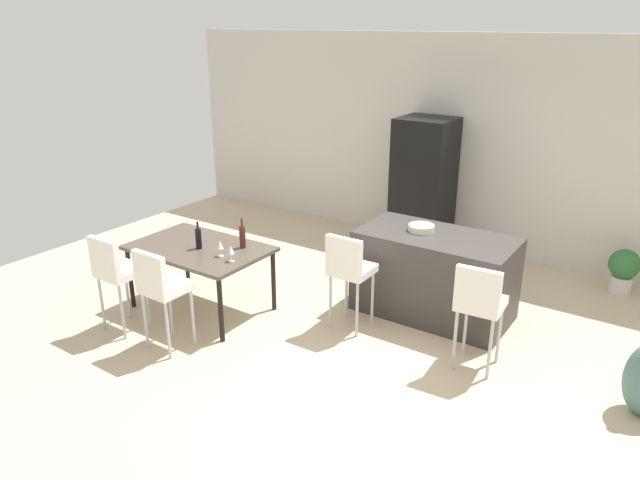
# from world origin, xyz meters

# --- Properties ---
(ground_plane) EXTENTS (10.00, 10.00, 0.00)m
(ground_plane) POSITION_xyz_m (0.00, 0.00, 0.00)
(ground_plane) COLOR #C6B28E
(back_wall) EXTENTS (10.00, 0.12, 2.90)m
(back_wall) POSITION_xyz_m (0.00, 2.89, 1.45)
(back_wall) COLOR beige
(back_wall) RESTS_ON ground_plane
(kitchen_island) EXTENTS (1.64, 0.86, 0.92)m
(kitchen_island) POSITION_xyz_m (0.24, 0.73, 0.46)
(kitchen_island) COLOR #383330
(kitchen_island) RESTS_ON ground_plane
(bar_chair_left) EXTENTS (0.40, 0.40, 1.05)m
(bar_chair_left) POSITION_xyz_m (-0.35, -0.08, 0.70)
(bar_chair_left) COLOR white
(bar_chair_left) RESTS_ON ground_plane
(bar_chair_middle) EXTENTS (0.43, 0.43, 1.05)m
(bar_chair_middle) POSITION_xyz_m (1.01, -0.08, 0.70)
(bar_chair_middle) COLOR white
(bar_chair_middle) RESTS_ON ground_plane
(dining_table) EXTENTS (1.48, 0.96, 0.74)m
(dining_table) POSITION_xyz_m (-1.94, -0.60, 0.68)
(dining_table) COLOR #4C4238
(dining_table) RESTS_ON ground_plane
(dining_chair_near) EXTENTS (0.40, 0.40, 1.05)m
(dining_chair_near) POSITION_xyz_m (-2.28, -1.44, 0.70)
(dining_chair_near) COLOR white
(dining_chair_near) RESTS_ON ground_plane
(dining_chair_far) EXTENTS (0.40, 0.40, 1.05)m
(dining_chair_far) POSITION_xyz_m (-1.61, -1.44, 0.70)
(dining_chair_far) COLOR white
(dining_chair_far) RESTS_ON ground_plane
(wine_bottle_inner) EXTENTS (0.07, 0.07, 0.33)m
(wine_bottle_inner) POSITION_xyz_m (-1.53, -0.35, 0.87)
(wine_bottle_inner) COLOR #471E19
(wine_bottle_inner) RESTS_ON dining_table
(wine_bottle_left) EXTENTS (0.06, 0.06, 0.30)m
(wine_bottle_left) POSITION_xyz_m (-1.91, -0.63, 0.86)
(wine_bottle_left) COLOR black
(wine_bottle_left) RESTS_ON dining_table
(wine_glass_middle) EXTENTS (0.07, 0.07, 0.17)m
(wine_glass_middle) POSITION_xyz_m (-1.37, -0.71, 0.86)
(wine_glass_middle) COLOR silver
(wine_glass_middle) RESTS_ON dining_table
(wine_glass_right) EXTENTS (0.07, 0.07, 0.17)m
(wine_glass_right) POSITION_xyz_m (-1.56, -0.67, 0.86)
(wine_glass_right) COLOR silver
(wine_glass_right) RESTS_ON dining_table
(refrigerator) EXTENTS (0.72, 0.68, 1.84)m
(refrigerator) POSITION_xyz_m (-0.72, 2.45, 0.92)
(refrigerator) COLOR black
(refrigerator) RESTS_ON ground_plane
(fruit_bowl) EXTENTS (0.28, 0.28, 0.07)m
(fruit_bowl) POSITION_xyz_m (0.04, 0.75, 0.96)
(fruit_bowl) COLOR beige
(fruit_bowl) RESTS_ON kitchen_island
(potted_plant) EXTENTS (0.35, 0.35, 0.55)m
(potted_plant) POSITION_xyz_m (1.87, 2.44, 0.32)
(potted_plant) COLOR beige
(potted_plant) RESTS_ON ground_plane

